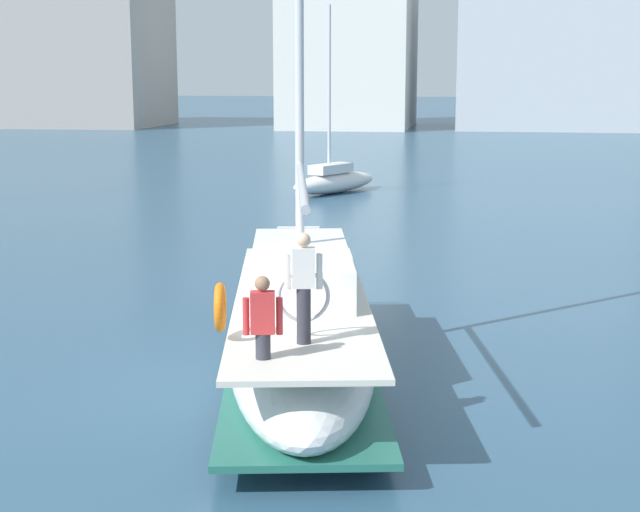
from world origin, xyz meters
TOP-DOWN VIEW (x-y plane):
  - ground_plane at (0.00, 0.00)m, footprint 400.00×400.00m
  - main_sailboat at (0.39, 0.96)m, footprint 4.20×9.88m
  - moored_cutter_left at (-2.87, 26.97)m, footprint 3.80×5.45m
  - waterfront_buildings at (4.08, 79.45)m, footprint 87.06×18.60m

SIDE VIEW (x-z plane):
  - ground_plane at x=0.00m, z-range 0.00..0.00m
  - moored_cutter_left at x=-2.87m, z-range -3.43..4.60m
  - main_sailboat at x=0.39m, z-range -4.94..6.74m
  - waterfront_buildings at x=4.08m, z-range -3.02..24.18m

